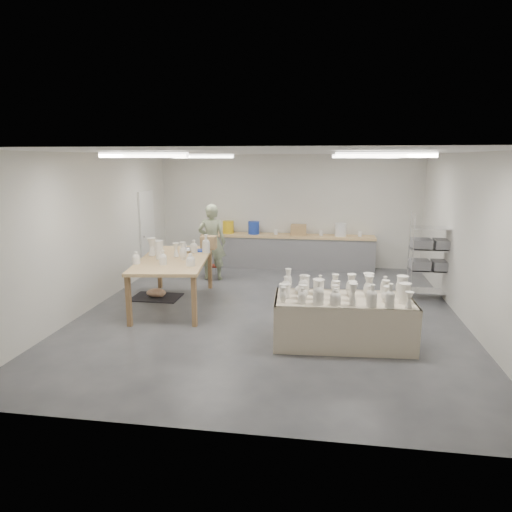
% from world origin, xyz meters
% --- Properties ---
extents(room, '(8.00, 8.02, 3.00)m').
position_xyz_m(room, '(-0.11, 0.08, 2.06)').
color(room, '#424449').
rests_on(room, ground).
extents(back_counter, '(4.60, 0.60, 1.24)m').
position_xyz_m(back_counter, '(-0.01, 3.68, 0.49)').
color(back_counter, tan).
rests_on(back_counter, ground).
extents(wire_shelf, '(0.88, 0.48, 1.80)m').
position_xyz_m(wire_shelf, '(3.20, 1.40, 0.92)').
color(wire_shelf, silver).
rests_on(wire_shelf, ground).
extents(drying_table, '(2.21, 1.15, 1.12)m').
position_xyz_m(drying_table, '(1.31, -1.35, 0.44)').
color(drying_table, olive).
rests_on(drying_table, ground).
extents(work_table, '(1.62, 2.72, 1.34)m').
position_xyz_m(work_table, '(-1.93, 0.27, 0.96)').
color(work_table, tan).
rests_on(work_table, ground).
extents(rug, '(1.00, 0.70, 0.02)m').
position_xyz_m(rug, '(-2.50, 0.54, 0.01)').
color(rug, black).
rests_on(rug, ground).
extents(cat, '(0.49, 0.40, 0.18)m').
position_xyz_m(cat, '(-2.48, 0.53, 0.11)').
color(cat, white).
rests_on(cat, rug).
extents(potter, '(0.69, 0.48, 1.84)m').
position_xyz_m(potter, '(-1.70, 2.24, 0.92)').
color(potter, '#95A27D').
rests_on(potter, ground).
extents(red_stool, '(0.39, 0.39, 0.28)m').
position_xyz_m(red_stool, '(-1.70, 2.51, 0.25)').
color(red_stool, '#B22C19').
rests_on(red_stool, ground).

